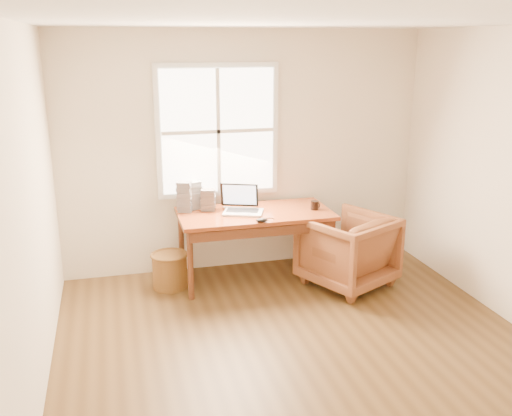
{
  "coord_description": "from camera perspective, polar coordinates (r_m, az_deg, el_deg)",
  "views": [
    {
      "loc": [
        -1.43,
        -3.73,
        2.46
      ],
      "look_at": [
        -0.03,
        1.65,
        0.84
      ],
      "focal_mm": 40.0,
      "sensor_mm": 36.0,
      "label": 1
    }
  ],
  "objects": [
    {
      "name": "laptop",
      "position": [
        5.88,
        -1.29,
        0.79
      ],
      "size": [
        0.49,
        0.51,
        0.28
      ],
      "primitive_type": null,
      "rotation": [
        0.0,
        0.0,
        -0.37
      ],
      "color": "silver",
      "rests_on": "desk"
    },
    {
      "name": "mouse",
      "position": [
        5.62,
        0.58,
        -1.23
      ],
      "size": [
        0.12,
        0.08,
        0.04
      ],
      "primitive_type": "ellipsoid",
      "rotation": [
        0.0,
        0.0,
        -0.09
      ],
      "color": "black",
      "rests_on": "desk"
    },
    {
      "name": "coffee_mug",
      "position": [
        6.06,
        5.88,
        0.27
      ],
      "size": [
        0.09,
        0.09,
        0.09
      ],
      "primitive_type": "cylinder",
      "rotation": [
        0.0,
        0.0,
        -0.09
      ],
      "color": "black",
      "rests_on": "desk"
    },
    {
      "name": "cd_stack_c",
      "position": [
        5.98,
        -7.16,
        1.12
      ],
      "size": [
        0.17,
        0.16,
        0.32
      ],
      "primitive_type": "cube",
      "rotation": [
        0.0,
        0.0,
        -0.3
      ],
      "color": "#9595A1",
      "rests_on": "desk"
    },
    {
      "name": "cd_stack_b",
      "position": [
        6.01,
        -4.81,
        0.8
      ],
      "size": [
        0.17,
        0.16,
        0.23
      ],
      "primitive_type": "cube",
      "rotation": [
        0.0,
        0.0,
        -0.25
      ],
      "color": "#2A2A2F",
      "rests_on": "desk"
    },
    {
      "name": "armchair",
      "position": [
        6.01,
        9.11,
        -4.19
      ],
      "size": [
        1.1,
        1.11,
        0.76
      ],
      "primitive_type": "imported",
      "rotation": [
        0.0,
        0.0,
        3.6
      ],
      "color": "brown",
      "rests_on": "room_shell"
    },
    {
      "name": "cd_stack_a",
      "position": [
        6.07,
        -6.31,
        1.28
      ],
      "size": [
        0.18,
        0.16,
        0.3
      ],
      "primitive_type": "cube",
      "rotation": [
        0.0,
        0.0,
        0.23
      ],
      "color": "silver",
      "rests_on": "desk"
    },
    {
      "name": "wicker_stool",
      "position": [
        6.01,
        -8.61,
        -6.24
      ],
      "size": [
        0.37,
        0.37,
        0.36
      ],
      "primitive_type": "cylinder",
      "rotation": [
        0.0,
        0.0,
        0.03
      ],
      "color": "brown",
      "rests_on": "room_shell"
    },
    {
      "name": "desk",
      "position": [
        5.97,
        -0.12,
        -0.57
      ],
      "size": [
        1.6,
        0.8,
        0.04
      ],
      "primitive_type": "cube",
      "color": "brown",
      "rests_on": "room_shell"
    },
    {
      "name": "cd_stack_d",
      "position": [
        6.19,
        -4.99,
        1.0
      ],
      "size": [
        0.17,
        0.16,
        0.17
      ],
      "primitive_type": "cube",
      "rotation": [
        0.0,
        0.0,
        0.36
      ],
      "color": "#A8AEB4",
      "rests_on": "desk"
    },
    {
      "name": "room_shell",
      "position": [
        4.29,
        5.07,
        0.81
      ],
      "size": [
        4.04,
        4.54,
        2.64
      ],
      "color": "#53391C",
      "rests_on": "ground"
    }
  ]
}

